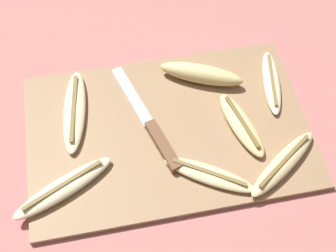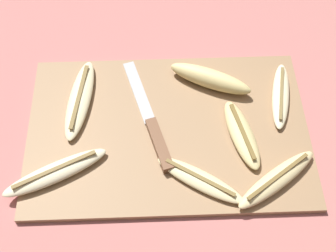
{
  "view_description": "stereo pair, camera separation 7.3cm",
  "coord_description": "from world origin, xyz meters",
  "px_view_note": "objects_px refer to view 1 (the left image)",
  "views": [
    {
      "loc": [
        -0.09,
        -0.46,
        0.74
      ],
      "look_at": [
        0.0,
        0.0,
        0.02
      ],
      "focal_mm": 50.0,
      "sensor_mm": 36.0,
      "label": 1
    },
    {
      "loc": [
        -0.02,
        -0.47,
        0.74
      ],
      "look_at": [
        0.0,
        0.0,
        0.02
      ],
      "focal_mm": 50.0,
      "sensor_mm": 36.0,
      "label": 2
    }
  ],
  "objects_px": {
    "banana_pale_long": "(271,82)",
    "banana_golden_short": "(201,74)",
    "knife": "(156,135)",
    "banana_bright_far": "(64,188)",
    "banana_cream_curved": "(74,111)",
    "banana_soft_right": "(209,175)",
    "banana_spotted_left": "(241,125)",
    "banana_mellow_near": "(283,164)"
  },
  "relations": [
    {
      "from": "banana_golden_short",
      "to": "banana_cream_curved",
      "type": "bearing_deg",
      "value": -172.38
    },
    {
      "from": "banana_soft_right",
      "to": "knife",
      "type": "bearing_deg",
      "value": 127.41
    },
    {
      "from": "banana_bright_far",
      "to": "banana_cream_curved",
      "type": "relative_size",
      "value": 0.98
    },
    {
      "from": "banana_soft_right",
      "to": "banana_golden_short",
      "type": "bearing_deg",
      "value": 80.55
    },
    {
      "from": "banana_spotted_left",
      "to": "banana_mellow_near",
      "type": "height_order",
      "value": "same"
    },
    {
      "from": "banana_bright_far",
      "to": "banana_pale_long",
      "type": "distance_m",
      "value": 0.44
    },
    {
      "from": "banana_bright_far",
      "to": "banana_mellow_near",
      "type": "relative_size",
      "value": 1.15
    },
    {
      "from": "banana_bright_far",
      "to": "banana_spotted_left",
      "type": "height_order",
      "value": "same"
    },
    {
      "from": "banana_bright_far",
      "to": "knife",
      "type": "bearing_deg",
      "value": 23.49
    },
    {
      "from": "banana_bright_far",
      "to": "banana_pale_long",
      "type": "relative_size",
      "value": 1.17
    },
    {
      "from": "banana_pale_long",
      "to": "banana_mellow_near",
      "type": "height_order",
      "value": "banana_mellow_near"
    },
    {
      "from": "banana_bright_far",
      "to": "banana_pale_long",
      "type": "height_order",
      "value": "banana_bright_far"
    },
    {
      "from": "knife",
      "to": "banana_mellow_near",
      "type": "distance_m",
      "value": 0.23
    },
    {
      "from": "banana_mellow_near",
      "to": "banana_soft_right",
      "type": "height_order",
      "value": "banana_mellow_near"
    },
    {
      "from": "banana_spotted_left",
      "to": "banana_mellow_near",
      "type": "relative_size",
      "value": 0.96
    },
    {
      "from": "banana_golden_short",
      "to": "banana_soft_right",
      "type": "xyz_separation_m",
      "value": [
        -0.04,
        -0.21,
        -0.01
      ]
    },
    {
      "from": "banana_golden_short",
      "to": "banana_soft_right",
      "type": "relative_size",
      "value": 1.04
    },
    {
      "from": "banana_mellow_near",
      "to": "banana_soft_right",
      "type": "distance_m",
      "value": 0.13
    },
    {
      "from": "knife",
      "to": "banana_soft_right",
      "type": "relative_size",
      "value": 1.63
    },
    {
      "from": "banana_pale_long",
      "to": "banana_golden_short",
      "type": "height_order",
      "value": "banana_golden_short"
    },
    {
      "from": "banana_golden_short",
      "to": "banana_spotted_left",
      "type": "height_order",
      "value": "banana_golden_short"
    },
    {
      "from": "banana_spotted_left",
      "to": "banana_mellow_near",
      "type": "xyz_separation_m",
      "value": [
        0.05,
        -0.09,
        0.0
      ]
    },
    {
      "from": "knife",
      "to": "banana_bright_far",
      "type": "height_order",
      "value": "banana_bright_far"
    },
    {
      "from": "banana_bright_far",
      "to": "banana_golden_short",
      "type": "bearing_deg",
      "value": 33.82
    },
    {
      "from": "banana_pale_long",
      "to": "banana_soft_right",
      "type": "relative_size",
      "value": 1.0
    },
    {
      "from": "banana_pale_long",
      "to": "banana_spotted_left",
      "type": "relative_size",
      "value": 1.02
    },
    {
      "from": "banana_cream_curved",
      "to": "banana_soft_right",
      "type": "distance_m",
      "value": 0.28
    },
    {
      "from": "banana_spotted_left",
      "to": "banana_mellow_near",
      "type": "bearing_deg",
      "value": -62.23
    },
    {
      "from": "banana_pale_long",
      "to": "banana_cream_curved",
      "type": "height_order",
      "value": "banana_cream_curved"
    },
    {
      "from": "banana_mellow_near",
      "to": "banana_soft_right",
      "type": "bearing_deg",
      "value": 177.92
    },
    {
      "from": "banana_cream_curved",
      "to": "banana_soft_right",
      "type": "height_order",
      "value": "banana_cream_curved"
    },
    {
      "from": "banana_bright_far",
      "to": "banana_spotted_left",
      "type": "bearing_deg",
      "value": 11.2
    },
    {
      "from": "banana_pale_long",
      "to": "banana_soft_right",
      "type": "height_order",
      "value": "same"
    },
    {
      "from": "banana_bright_far",
      "to": "banana_spotted_left",
      "type": "relative_size",
      "value": 1.2
    },
    {
      "from": "knife",
      "to": "banana_bright_far",
      "type": "distance_m",
      "value": 0.19
    },
    {
      "from": "banana_mellow_near",
      "to": "banana_pale_long",
      "type": "bearing_deg",
      "value": 78.21
    },
    {
      "from": "knife",
      "to": "banana_pale_long",
      "type": "distance_m",
      "value": 0.25
    },
    {
      "from": "banana_soft_right",
      "to": "banana_mellow_near",
      "type": "bearing_deg",
      "value": -2.08
    },
    {
      "from": "banana_pale_long",
      "to": "banana_soft_right",
      "type": "distance_m",
      "value": 0.24
    },
    {
      "from": "banana_soft_right",
      "to": "banana_pale_long",
      "type": "bearing_deg",
      "value": 45.92
    },
    {
      "from": "banana_pale_long",
      "to": "banana_soft_right",
      "type": "bearing_deg",
      "value": -134.08
    },
    {
      "from": "knife",
      "to": "banana_soft_right",
      "type": "distance_m",
      "value": 0.12
    }
  ]
}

